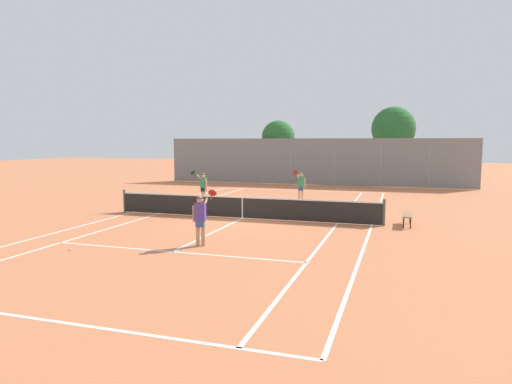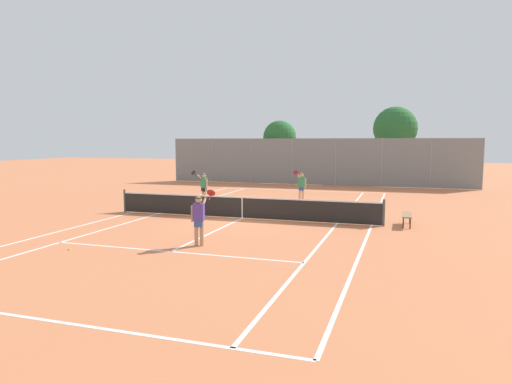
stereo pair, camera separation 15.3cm
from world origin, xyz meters
name	(u,v)px [view 2 (the right image)]	position (x,y,z in m)	size (l,w,h in m)	color
ground_plane	(242,218)	(0.00, 0.00, 0.00)	(120.00, 120.00, 0.00)	#C67047
court_line_markings	(242,218)	(0.00, 0.00, 0.00)	(11.10, 23.90, 0.01)	silver
tennis_net	(242,207)	(0.00, 0.00, 0.51)	(12.00, 0.10, 1.07)	#474C47
player_near_side	(199,217)	(0.47, -5.37, 0.93)	(0.60, 0.78, 1.77)	tan
player_far_left	(204,186)	(-3.74, 4.16, 0.93)	(0.86, 0.68, 1.77)	#D8A884
player_far_right	(301,185)	(1.24, 6.26, 0.93)	(0.62, 0.77, 1.77)	#D8A884
loose_tennis_ball_0	(243,221)	(0.29, -0.74, 0.03)	(0.07, 0.07, 0.07)	#D1DB33
loose_tennis_ball_1	(335,208)	(3.46, 4.02, 0.03)	(0.07, 0.07, 0.07)	#D1DB33
loose_tennis_ball_2	(362,208)	(4.75, 4.48, 0.03)	(0.07, 0.07, 0.07)	#D1DB33
loose_tennis_ball_3	(251,206)	(-0.79, 3.53, 0.03)	(0.07, 0.07, 0.07)	#D1DB33
loose_tennis_ball_4	(69,249)	(-3.10, -7.18, 0.03)	(0.07, 0.07, 0.07)	#D1DB33
courtside_bench	(407,216)	(6.83, 0.34, 0.41)	(0.36, 1.50, 0.47)	olive
back_fence	(314,162)	(0.00, 16.13, 1.79)	(23.65, 0.08, 3.59)	gray
tree_behind_left	(279,138)	(-3.24, 17.87, 3.62)	(2.72, 2.72, 5.05)	brown
tree_behind_right	(396,129)	(5.90, 20.06, 4.29)	(3.49, 3.49, 6.12)	brown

